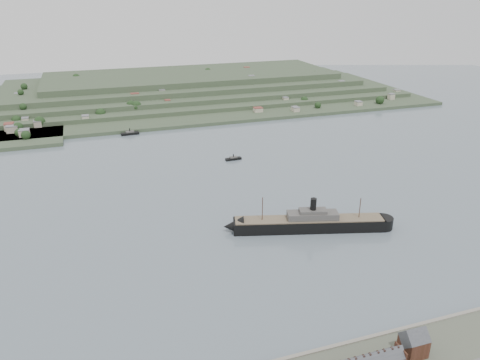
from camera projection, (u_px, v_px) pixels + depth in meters
name	position (u px, v px, depth m)	size (l,w,h in m)	color
ground	(238.00, 212.00, 346.11)	(1400.00, 1400.00, 0.00)	slate
gabled_building	(414.00, 342.00, 207.45)	(10.40, 10.18, 14.09)	#432517
far_peninsula	(173.00, 91.00, 694.10)	(760.00, 309.00, 30.00)	#33442D
steamship	(305.00, 223.00, 318.80)	(114.60, 42.92, 28.05)	black
ferry_west	(130.00, 133.00, 526.56)	(20.27, 7.05, 7.47)	black
ferry_east	(233.00, 158.00, 449.97)	(15.83, 5.27, 5.85)	black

